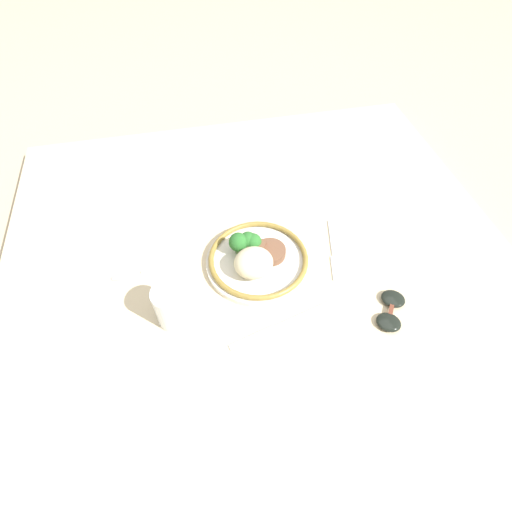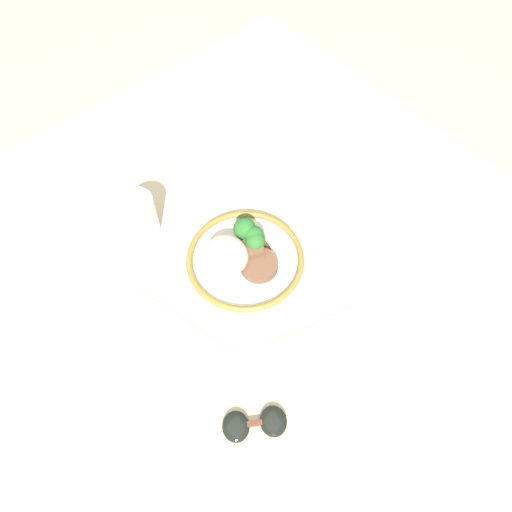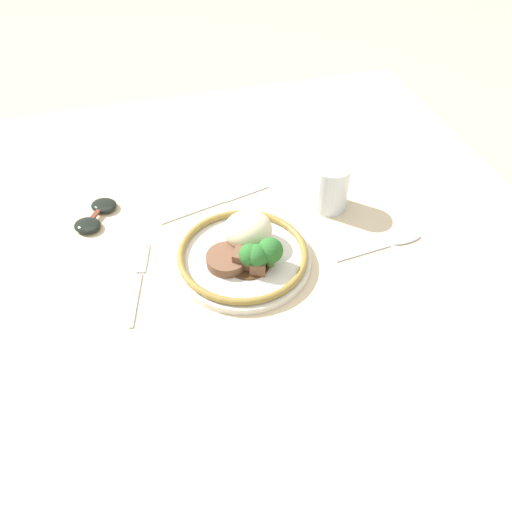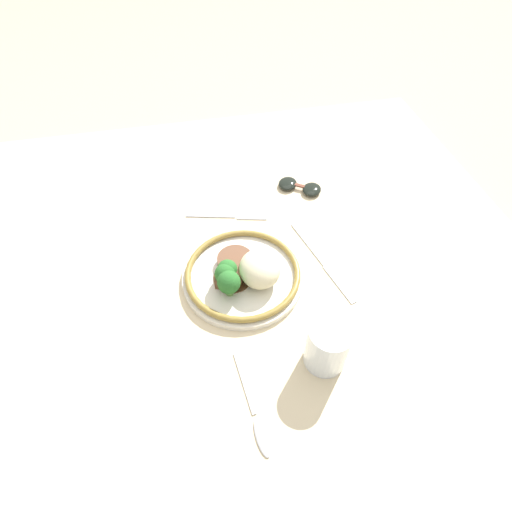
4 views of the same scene
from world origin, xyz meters
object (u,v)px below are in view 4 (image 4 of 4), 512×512
(plate, at_px, (243,273))
(spoon, at_px, (257,423))
(juice_glass, at_px, (327,348))
(fork, at_px, (234,217))
(knife, at_px, (323,264))
(sunglasses, at_px, (300,186))

(plate, distance_m, spoon, 0.27)
(juice_glass, relative_size, fork, 0.51)
(knife, bearing_deg, spoon, -49.67)
(plate, distance_m, knife, 0.17)
(sunglasses, bearing_deg, juice_glass, 22.40)
(juice_glass, bearing_deg, sunglasses, 169.44)
(fork, bearing_deg, knife, -34.82)
(spoon, bearing_deg, fork, 168.45)
(fork, distance_m, sunglasses, 0.18)
(plate, distance_m, juice_glass, 0.22)
(fork, height_order, sunglasses, sunglasses)
(plate, distance_m, sunglasses, 0.30)
(fork, relative_size, knife, 0.79)
(plate, distance_m, fork, 0.18)
(plate, xyz_separation_m, spoon, (0.27, -0.03, -0.02))
(spoon, bearing_deg, plate, 167.53)
(knife, bearing_deg, fork, -152.96)
(knife, bearing_deg, sunglasses, 161.31)
(plate, relative_size, spoon, 1.37)
(fork, distance_m, knife, 0.23)
(fork, xyz_separation_m, spoon, (0.45, -0.04, 0.00))
(plate, height_order, juice_glass, juice_glass)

